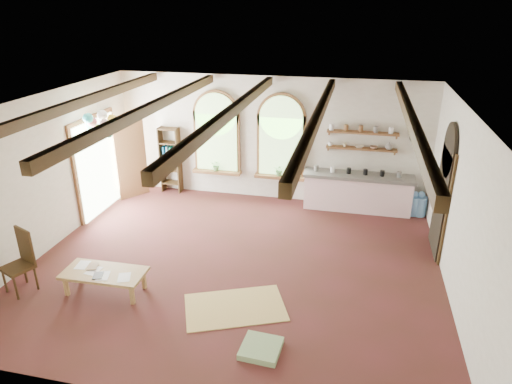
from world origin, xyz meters
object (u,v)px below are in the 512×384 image
(coffee_table, at_px, (104,274))
(side_chair, at_px, (21,274))
(balloon_cluster, at_px, (100,125))
(kitchen_counter, at_px, (357,192))

(coffee_table, height_order, side_chair, side_chair)
(balloon_cluster, bearing_deg, coffee_table, -63.05)
(kitchen_counter, bearing_deg, balloon_cluster, -161.41)
(kitchen_counter, height_order, coffee_table, kitchen_counter)
(kitchen_counter, bearing_deg, coffee_table, -133.11)
(balloon_cluster, bearing_deg, side_chair, -92.27)
(kitchen_counter, xyz_separation_m, coffee_table, (-4.33, -4.63, -0.11))
(side_chair, height_order, balloon_cluster, balloon_cluster)
(kitchen_counter, xyz_separation_m, side_chair, (-5.83, -4.91, -0.14))
(kitchen_counter, xyz_separation_m, balloon_cluster, (-5.71, -1.92, 1.86))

